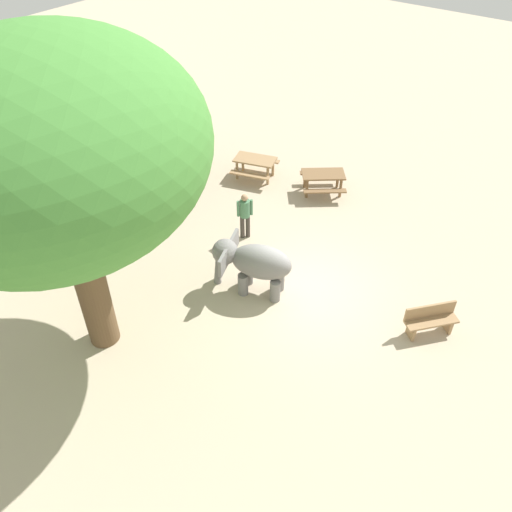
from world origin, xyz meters
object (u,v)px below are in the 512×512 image
elephant (253,262)px  market_stall_white (42,200)px  picnic_table_far (323,178)px  picnic_table_near (255,163)px  market_stall_orange (159,138)px  shade_tree_main (54,152)px  market_stall_blue (106,166)px  person_handler (245,213)px  wooden_bench (430,319)px

elephant → market_stall_white: (-1.69, 7.11, 0.12)m
market_stall_white → picnic_table_far: bearing=-39.7°
picnic_table_near → market_stall_orange: market_stall_orange is taller
picnic_table_far → market_stall_orange: 6.39m
market_stall_white → market_stall_orange: 5.20m
picnic_table_far → picnic_table_near: bearing=155.0°
elephant → picnic_table_far: bearing=-99.4°
shade_tree_main → picnic_table_near: shade_tree_main is taller
picnic_table_far → market_stall_blue: size_ratio=0.83×
person_handler → wooden_bench: 6.38m
person_handler → elephant: bearing=-4.9°
picnic_table_near → market_stall_orange: (-1.44, 3.46, 0.55)m
wooden_bench → picnic_table_far: (4.11, 5.75, 0.12)m
elephant → picnic_table_far: elephant is taller
picnic_table_near → market_stall_blue: 5.35m
picnic_table_far → market_stall_blue: 7.64m
wooden_bench → market_stall_orange: market_stall_orange is taller
shade_tree_main → picnic_table_far: (9.35, -0.91, -4.85)m
picnic_table_far → elephant: bearing=-117.6°
picnic_table_far → market_stall_blue: market_stall_blue is taller
shade_tree_main → market_stall_white: (2.09, 5.12, -4.30)m
market_stall_orange → picnic_table_far: bearing=-71.1°
elephant → person_handler: (1.82, 1.70, -0.07)m
elephant → market_stall_blue: 7.17m
picnic_table_near → market_stall_white: 7.51m
wooden_bench → market_stall_orange: bearing=-59.9°
shade_tree_main → picnic_table_far: size_ratio=3.73×
person_handler → market_stall_orange: (1.69, 5.42, 0.19)m
shade_tree_main → wooden_bench: 9.82m
wooden_bench → shade_tree_main: bearing=-11.8°
wooden_bench → market_stall_white: (-3.15, 11.77, 0.67)m
shade_tree_main → picnic_table_near: size_ratio=4.14×
market_stall_white → picnic_table_near: bearing=-27.6°
person_handler → market_stall_orange: market_stall_orange is taller
market_stall_orange → wooden_bench: bearing=-99.9°
person_handler → shade_tree_main: 7.18m
shade_tree_main → market_stall_white: bearing=67.8°
shade_tree_main → market_stall_white: shade_tree_main is taller
person_handler → shade_tree_main: (-5.60, 0.30, 4.49)m
market_stall_blue → wooden_bench: bearing=-87.3°
elephant → shade_tree_main: size_ratio=0.29×
picnic_table_near → elephant: bearing=-71.6°
wooden_bench → picnic_table_near: size_ratio=0.71×
wooden_bench → market_stall_blue: bearing=-47.4°
person_handler → market_stall_blue: 5.50m
market_stall_orange → shade_tree_main: bearing=-144.9°
wooden_bench → picnic_table_far: wooden_bench is taller
picnic_table_far → wooden_bench: bearing=-74.2°
elephant → wooden_bench: bearing=177.0°
person_handler → market_stall_blue: (-0.91, 5.42, 0.19)m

